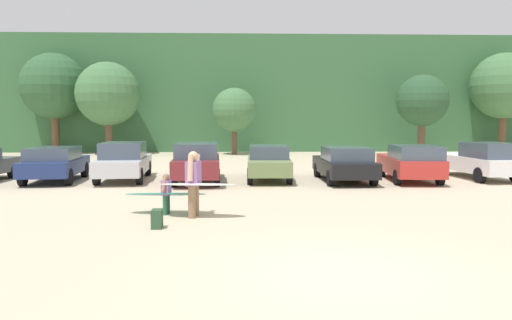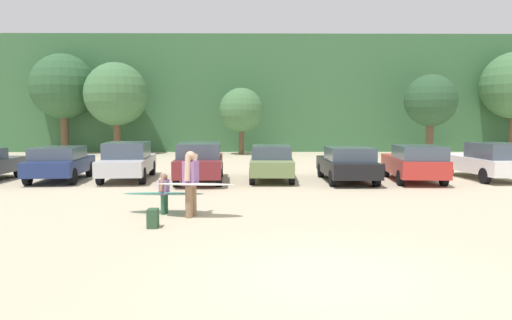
{
  "view_description": "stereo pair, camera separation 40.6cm",
  "coord_description": "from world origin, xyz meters",
  "px_view_note": "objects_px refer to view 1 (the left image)",
  "views": [
    {
      "loc": [
        -1.77,
        -7.86,
        2.6
      ],
      "look_at": [
        -1.19,
        7.71,
        1.25
      ],
      "focal_mm": 34.25,
      "sensor_mm": 36.0,
      "label": 1
    },
    {
      "loc": [
        -1.37,
        -7.87,
        2.6
      ],
      "look_at": [
        -1.19,
        7.71,
        1.25
      ],
      "focal_mm": 34.25,
      "sensor_mm": 36.0,
      "label": 2
    }
  ],
  "objects_px": {
    "parked_car_maroon": "(197,161)",
    "backpack_dropped": "(157,219)",
    "parked_car_white": "(481,160)",
    "person_child": "(166,191)",
    "parked_car_olive_green": "(268,162)",
    "surfboard_teal": "(166,194)",
    "parked_car_silver": "(124,161)",
    "parked_car_red": "(411,162)",
    "parked_car_navy": "(55,163)",
    "parked_car_black": "(344,163)",
    "person_adult": "(193,180)",
    "surfboard_white": "(198,184)"
  },
  "relations": [
    {
      "from": "parked_car_maroon",
      "to": "backpack_dropped",
      "type": "distance_m",
      "value": 8.34
    },
    {
      "from": "parked_car_white",
      "to": "person_child",
      "type": "distance_m",
      "value": 14.2
    },
    {
      "from": "parked_car_maroon",
      "to": "backpack_dropped",
      "type": "relative_size",
      "value": 10.51
    },
    {
      "from": "parked_car_olive_green",
      "to": "surfboard_teal",
      "type": "distance_m",
      "value": 7.78
    },
    {
      "from": "parked_car_olive_green",
      "to": "parked_car_white",
      "type": "relative_size",
      "value": 0.91
    },
    {
      "from": "surfboard_teal",
      "to": "parked_car_silver",
      "type": "bearing_deg",
      "value": -67.34
    },
    {
      "from": "parked_car_maroon",
      "to": "backpack_dropped",
      "type": "height_order",
      "value": "parked_car_maroon"
    },
    {
      "from": "parked_car_silver",
      "to": "parked_car_red",
      "type": "xyz_separation_m",
      "value": [
        11.82,
        -0.82,
        -0.02
      ]
    },
    {
      "from": "parked_car_navy",
      "to": "parked_car_olive_green",
      "type": "bearing_deg",
      "value": -93.43
    },
    {
      "from": "surfboard_teal",
      "to": "parked_car_black",
      "type": "bearing_deg",
      "value": -132.79
    },
    {
      "from": "parked_car_black",
      "to": "surfboard_teal",
      "type": "bearing_deg",
      "value": 135.05
    },
    {
      "from": "parked_car_silver",
      "to": "parked_car_red",
      "type": "relative_size",
      "value": 1.09
    },
    {
      "from": "parked_car_white",
      "to": "backpack_dropped",
      "type": "distance_m",
      "value": 15.11
    },
    {
      "from": "person_adult",
      "to": "parked_car_silver",
      "type": "bearing_deg",
      "value": -52.31
    },
    {
      "from": "parked_car_maroon",
      "to": "person_adult",
      "type": "height_order",
      "value": "person_adult"
    },
    {
      "from": "person_adult",
      "to": "backpack_dropped",
      "type": "height_order",
      "value": "person_adult"
    },
    {
      "from": "parked_car_silver",
      "to": "surfboard_teal",
      "type": "height_order",
      "value": "parked_car_silver"
    },
    {
      "from": "parked_car_red",
      "to": "parked_car_black",
      "type": "bearing_deg",
      "value": 93.68
    },
    {
      "from": "parked_car_navy",
      "to": "parked_car_olive_green",
      "type": "xyz_separation_m",
      "value": [
        8.74,
        0.17,
        0.01
      ]
    },
    {
      "from": "parked_car_olive_green",
      "to": "parked_car_white",
      "type": "distance_m",
      "value": 9.04
    },
    {
      "from": "parked_car_silver",
      "to": "parked_car_white",
      "type": "xyz_separation_m",
      "value": [
        15.07,
        -0.17,
        -0.01
      ]
    },
    {
      "from": "parked_car_olive_green",
      "to": "parked_car_white",
      "type": "height_order",
      "value": "parked_car_white"
    },
    {
      "from": "parked_car_maroon",
      "to": "surfboard_white",
      "type": "relative_size",
      "value": 2.25
    },
    {
      "from": "parked_car_silver",
      "to": "parked_car_red",
      "type": "height_order",
      "value": "parked_car_silver"
    },
    {
      "from": "person_child",
      "to": "backpack_dropped",
      "type": "xyz_separation_m",
      "value": [
        0.02,
        -1.66,
        -0.4
      ]
    },
    {
      "from": "parked_car_navy",
      "to": "person_child",
      "type": "xyz_separation_m",
      "value": [
        5.53,
        -7.02,
        -0.14
      ]
    },
    {
      "from": "parked_car_silver",
      "to": "person_adult",
      "type": "distance_m",
      "value": 8.52
    },
    {
      "from": "person_adult",
      "to": "parked_car_black",
      "type": "bearing_deg",
      "value": -115.67
    },
    {
      "from": "parked_car_black",
      "to": "parked_car_olive_green",
      "type": "bearing_deg",
      "value": 78.02
    },
    {
      "from": "parked_car_olive_green",
      "to": "person_child",
      "type": "distance_m",
      "value": 7.87
    },
    {
      "from": "parked_car_red",
      "to": "parked_car_navy",
      "type": "bearing_deg",
      "value": 92.45
    },
    {
      "from": "parked_car_red",
      "to": "person_adult",
      "type": "bearing_deg",
      "value": 134.34
    },
    {
      "from": "parked_car_maroon",
      "to": "parked_car_red",
      "type": "bearing_deg",
      "value": -93.32
    },
    {
      "from": "parked_car_navy",
      "to": "person_child",
      "type": "height_order",
      "value": "parked_car_navy"
    },
    {
      "from": "parked_car_navy",
      "to": "backpack_dropped",
      "type": "distance_m",
      "value": 10.32
    },
    {
      "from": "parked_car_black",
      "to": "parked_car_red",
      "type": "height_order",
      "value": "parked_car_red"
    },
    {
      "from": "parked_car_maroon",
      "to": "parked_car_black",
      "type": "bearing_deg",
      "value": -93.34
    },
    {
      "from": "parked_car_white",
      "to": "backpack_dropped",
      "type": "bearing_deg",
      "value": 120.92
    },
    {
      "from": "surfboard_white",
      "to": "backpack_dropped",
      "type": "height_order",
      "value": "surfboard_white"
    },
    {
      "from": "parked_car_silver",
      "to": "backpack_dropped",
      "type": "height_order",
      "value": "parked_car_silver"
    },
    {
      "from": "parked_car_navy",
      "to": "parked_car_black",
      "type": "relative_size",
      "value": 0.95
    },
    {
      "from": "person_child",
      "to": "parked_car_red",
      "type": "bearing_deg",
      "value": -131.24
    },
    {
      "from": "parked_car_olive_green",
      "to": "person_adult",
      "type": "relative_size",
      "value": 2.42
    },
    {
      "from": "parked_car_navy",
      "to": "parked_car_red",
      "type": "relative_size",
      "value": 0.96
    },
    {
      "from": "parked_car_navy",
      "to": "parked_car_olive_green",
      "type": "relative_size",
      "value": 1.0
    },
    {
      "from": "parked_car_red",
      "to": "parked_car_olive_green",
      "type": "bearing_deg",
      "value": 87.96
    },
    {
      "from": "parked_car_red",
      "to": "surfboard_white",
      "type": "relative_size",
      "value": 2.08
    },
    {
      "from": "parked_car_navy",
      "to": "surfboard_white",
      "type": "distance_m",
      "value": 9.9
    },
    {
      "from": "parked_car_black",
      "to": "backpack_dropped",
      "type": "height_order",
      "value": "parked_car_black"
    },
    {
      "from": "parked_car_silver",
      "to": "parked_car_olive_green",
      "type": "relative_size",
      "value": 1.14
    }
  ]
}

